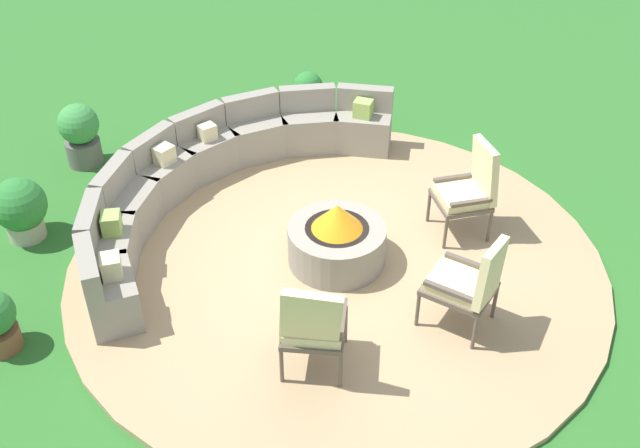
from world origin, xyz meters
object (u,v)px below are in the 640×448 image
at_px(fire_pit, 337,240).
at_px(lounge_chair_back_left, 470,188).
at_px(lounge_chair_front_right, 469,282).
at_px(potted_plant_1, 80,133).
at_px(lounge_chair_front_left, 313,323).
at_px(potted_plant_2, 308,93).
at_px(curved_stone_bench, 213,175).
at_px(potted_plant_0, 20,208).

distance_m(fire_pit, lounge_chair_back_left, 1.53).
height_order(lounge_chair_front_right, potted_plant_1, lounge_chair_front_right).
relative_size(fire_pit, lounge_chair_front_left, 0.93).
relative_size(potted_plant_1, potted_plant_2, 1.17).
xyz_separation_m(curved_stone_bench, lounge_chair_front_left, (-1.65, -2.33, 0.23)).
distance_m(fire_pit, potted_plant_2, 3.14).
bearing_deg(fire_pit, curved_stone_bench, 81.87).
bearing_deg(lounge_chair_front_right, potted_plant_1, 87.83).
bearing_deg(lounge_chair_back_left, fire_pit, 96.31).
bearing_deg(potted_plant_1, lounge_chair_back_left, -77.17).
distance_m(lounge_chair_front_right, lounge_chair_back_left, 1.48).
bearing_deg(potted_plant_2, potted_plant_0, 161.83).
distance_m(potted_plant_1, potted_plant_2, 3.00).
xyz_separation_m(lounge_chair_front_right, lounge_chair_back_left, (1.38, 0.54, 0.03)).
bearing_deg(potted_plant_0, potted_plant_1, 20.98).
bearing_deg(fire_pit, potted_plant_1, 88.25).
bearing_deg(lounge_chair_back_left, potted_plant_2, 19.84).
height_order(curved_stone_bench, potted_plant_2, curved_stone_bench).
xyz_separation_m(lounge_chair_back_left, potted_plant_0, (-2.48, 4.08, -0.23)).
bearing_deg(potted_plant_1, fire_pit, -91.75).
height_order(lounge_chair_back_left, potted_plant_1, lounge_chair_back_left).
distance_m(curved_stone_bench, lounge_chair_front_right, 3.29).
height_order(fire_pit, potted_plant_0, fire_pit).
xyz_separation_m(curved_stone_bench, lounge_chair_front_right, (-0.46, -3.25, 0.21)).
distance_m(curved_stone_bench, potted_plant_0, 2.08).
bearing_deg(lounge_chair_front_left, potted_plant_1, 135.74).
xyz_separation_m(lounge_chair_back_left, potted_plant_2, (1.34, 2.83, -0.22)).
xyz_separation_m(fire_pit, potted_plant_0, (-1.31, 3.14, 0.05)).
height_order(fire_pit, lounge_chair_front_right, lounge_chair_front_right).
xyz_separation_m(fire_pit, curved_stone_bench, (0.25, 1.76, 0.05)).
relative_size(lounge_chair_front_left, potted_plant_2, 1.58).
height_order(lounge_chair_front_left, potted_plant_2, lounge_chair_front_left).
relative_size(lounge_chair_back_left, potted_plant_0, 1.49).
relative_size(lounge_chair_back_left, potted_plant_1, 1.34).
bearing_deg(curved_stone_bench, lounge_chair_front_right, -98.06).
height_order(potted_plant_1, potted_plant_2, potted_plant_1).
xyz_separation_m(lounge_chair_front_right, potted_plant_1, (0.32, 5.17, -0.16)).
distance_m(lounge_chair_front_left, potted_plant_2, 4.61).
distance_m(lounge_chair_front_left, lounge_chair_front_right, 1.50).
bearing_deg(lounge_chair_back_left, potted_plant_1, 58.10).
xyz_separation_m(fire_pit, lounge_chair_front_left, (-1.39, -0.56, 0.28)).
bearing_deg(curved_stone_bench, lounge_chair_front_left, -125.28).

